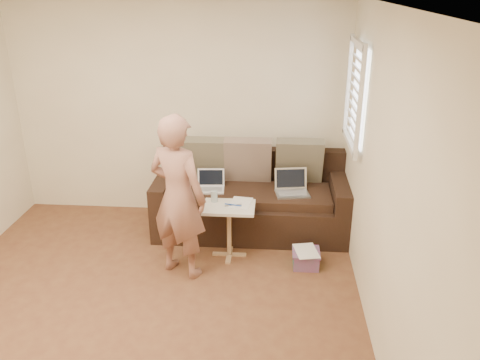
{
  "coord_description": "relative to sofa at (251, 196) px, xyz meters",
  "views": [
    {
      "loc": [
        1.16,
        -3.42,
        2.78
      ],
      "look_at": [
        0.8,
        1.4,
        0.78
      ],
      "focal_mm": 36.74,
      "sensor_mm": 36.0,
      "label": 1
    }
  ],
  "objects": [
    {
      "name": "floor",
      "position": [
        -0.9,
        -1.77,
        -0.42
      ],
      "size": [
        4.5,
        4.5,
        0.0
      ],
      "primitive_type": "plane",
      "color": "brown",
      "rests_on": "ground"
    },
    {
      "name": "wall_back",
      "position": [
        -0.9,
        0.48,
        0.87
      ],
      "size": [
        4.0,
        0.0,
        4.0
      ],
      "primitive_type": "plane",
      "rotation": [
        1.57,
        0.0,
        0.0
      ],
      "color": "beige",
      "rests_on": "ground"
    },
    {
      "name": "striped_box",
      "position": [
        0.61,
        -0.77,
        -0.34
      ],
      "size": [
        0.28,
        0.28,
        0.18
      ],
      "primitive_type": null,
      "color": "#C21D86",
      "rests_on": "ground"
    },
    {
      "name": "laptop_silver",
      "position": [
        0.47,
        -0.13,
        0.1
      ],
      "size": [
        0.41,
        0.32,
        0.25
      ],
      "primitive_type": null,
      "rotation": [
        0.0,
        0.0,
        0.16
      ],
      "color": "#B7BABC",
      "rests_on": "sofa"
    },
    {
      "name": "drinking_glass",
      "position": [
        -0.36,
        -0.53,
        0.22
      ],
      "size": [
        0.07,
        0.07,
        0.12
      ],
      "primitive_type": null,
      "color": "silver",
      "rests_on": "side_table"
    },
    {
      "name": "laptop_white",
      "position": [
        -0.46,
        -0.09,
        0.1
      ],
      "size": [
        0.33,
        0.25,
        0.22
      ],
      "primitive_type": null,
      "rotation": [
        0.0,
        0.0,
        0.08
      ],
      "color": "white",
      "rests_on": "sofa"
    },
    {
      "name": "scissors",
      "position": [
        -0.15,
        -0.62,
        0.17
      ],
      "size": [
        0.2,
        0.16,
        0.02
      ],
      "primitive_type": null,
      "rotation": [
        0.0,
        0.0,
        -0.35
      ],
      "color": "silver",
      "rests_on": "side_table"
    },
    {
      "name": "pillow_mid",
      "position": [
        -0.05,
        0.21,
        0.37
      ],
      "size": [
        0.55,
        0.27,
        0.57
      ],
      "primitive_type": null,
      "rotation": [
        0.24,
        0.0,
        0.0
      ],
      "color": "#775D55",
      "rests_on": "sofa"
    },
    {
      "name": "wall_right",
      "position": [
        1.1,
        -1.77,
        0.87
      ],
      "size": [
        0.0,
        4.5,
        4.5
      ],
      "primitive_type": "plane",
      "rotation": [
        1.57,
        0.0,
        -1.57
      ],
      "color": "beige",
      "rests_on": "ground"
    },
    {
      "name": "pillow_right",
      "position": [
        0.55,
        0.24,
        0.37
      ],
      "size": [
        0.55,
        0.28,
        0.57
      ],
      "primitive_type": null,
      "rotation": [
        0.26,
        0.0,
        0.0
      ],
      "color": "brown",
      "rests_on": "sofa"
    },
    {
      "name": "ceiling",
      "position": [
        -0.9,
        -1.77,
        2.18
      ],
      "size": [
        4.5,
        4.5,
        0.0
      ],
      "primitive_type": "plane",
      "rotation": [
        3.14,
        0.0,
        0.0
      ],
      "color": "white",
      "rests_on": "wall_back"
    },
    {
      "name": "side_table",
      "position": [
        -0.2,
        -0.62,
        -0.13
      ],
      "size": [
        0.54,
        0.37,
        0.59
      ],
      "primitive_type": null,
      "color": "silver",
      "rests_on": "ground"
    },
    {
      "name": "pillow_left",
      "position": [
        -0.6,
        0.22,
        0.37
      ],
      "size": [
        0.55,
        0.29,
        0.57
      ],
      "primitive_type": null,
      "rotation": [
        0.28,
        0.0,
        0.0
      ],
      "color": "brown",
      "rests_on": "sofa"
    },
    {
      "name": "paper_on_table",
      "position": [
        -0.08,
        -0.55,
        0.17
      ],
      "size": [
        0.25,
        0.33,
        0.0
      ],
      "primitive_type": null,
      "rotation": [
        0.0,
        0.0,
        -0.14
      ],
      "color": "white",
      "rests_on": "side_table"
    },
    {
      "name": "person",
      "position": [
        -0.65,
        -0.96,
        0.4
      ],
      "size": [
        0.72,
        0.62,
        1.66
      ],
      "primitive_type": "imported",
      "rotation": [
        0.0,
        0.0,
        2.73
      ],
      "color": "#995953",
      "rests_on": "ground"
    },
    {
      "name": "window_blinds",
      "position": [
        1.05,
        -0.27,
        1.28
      ],
      "size": [
        0.12,
        0.88,
        1.08
      ],
      "primitive_type": null,
      "color": "white",
      "rests_on": "wall_right"
    },
    {
      "name": "sofa",
      "position": [
        0.0,
        0.0,
        0.0
      ],
      "size": [
        2.2,
        0.95,
        0.85
      ],
      "primitive_type": null,
      "color": "black",
      "rests_on": "ground"
    }
  ]
}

